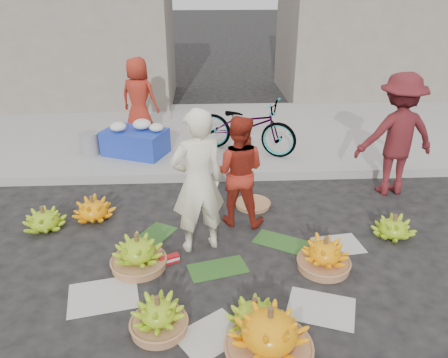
{
  "coord_description": "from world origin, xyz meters",
  "views": [
    {
      "loc": [
        -0.23,
        -4.22,
        3.0
      ],
      "look_at": [
        0.01,
        0.69,
        0.7
      ],
      "focal_mm": 35.0,
      "sensor_mm": 36.0,
      "label": 1
    }
  ],
  "objects_px": {
    "bicycle": "(246,126)",
    "banana_bunch_4": "(325,255)",
    "banana_bunch_0": "(138,253)",
    "flower_table": "(136,140)",
    "vendor_cream": "(198,182)"
  },
  "relations": [
    {
      "from": "bicycle",
      "to": "banana_bunch_4",
      "type": "bearing_deg",
      "value": -144.04
    },
    {
      "from": "banana_bunch_0",
      "to": "flower_table",
      "type": "distance_m",
      "value": 3.21
    },
    {
      "from": "banana_bunch_0",
      "to": "banana_bunch_4",
      "type": "height_order",
      "value": "banana_bunch_0"
    },
    {
      "from": "banana_bunch_4",
      "to": "vendor_cream",
      "type": "height_order",
      "value": "vendor_cream"
    },
    {
      "from": "banana_bunch_4",
      "to": "bicycle",
      "type": "xyz_separation_m",
      "value": [
        -0.57,
        3.32,
        0.43
      ]
    },
    {
      "from": "vendor_cream",
      "to": "flower_table",
      "type": "height_order",
      "value": "vendor_cream"
    },
    {
      "from": "flower_table",
      "to": "vendor_cream",
      "type": "bearing_deg",
      "value": -45.67
    },
    {
      "from": "banana_bunch_4",
      "to": "flower_table",
      "type": "xyz_separation_m",
      "value": [
        -2.51,
        3.31,
        0.2
      ]
    },
    {
      "from": "banana_bunch_0",
      "to": "vendor_cream",
      "type": "relative_size",
      "value": 0.35
    },
    {
      "from": "flower_table",
      "to": "bicycle",
      "type": "height_order",
      "value": "bicycle"
    },
    {
      "from": "vendor_cream",
      "to": "flower_table",
      "type": "relative_size",
      "value": 1.42
    },
    {
      "from": "banana_bunch_4",
      "to": "vendor_cream",
      "type": "bearing_deg",
      "value": 160.41
    },
    {
      "from": "banana_bunch_4",
      "to": "flower_table",
      "type": "distance_m",
      "value": 4.16
    },
    {
      "from": "banana_bunch_4",
      "to": "flower_table",
      "type": "bearing_deg",
      "value": 127.2
    },
    {
      "from": "vendor_cream",
      "to": "bicycle",
      "type": "bearing_deg",
      "value": -124.03
    }
  ]
}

